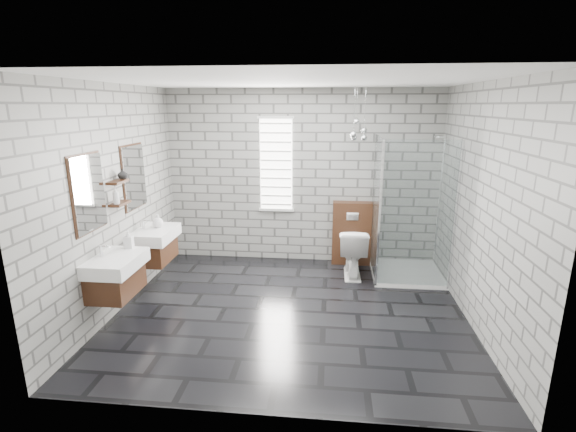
% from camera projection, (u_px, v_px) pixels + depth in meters
% --- Properties ---
extents(floor, '(4.20, 3.60, 0.02)m').
position_uv_depth(floor, '(290.00, 311.00, 5.13)').
color(floor, black).
rests_on(floor, ground).
extents(ceiling, '(4.20, 3.60, 0.02)m').
position_uv_depth(ceiling, '(291.00, 80.00, 4.43)').
color(ceiling, white).
rests_on(ceiling, wall_back).
extents(wall_back, '(4.20, 0.02, 2.70)m').
position_uv_depth(wall_back, '(302.00, 178.00, 6.52)').
color(wall_back, gray).
rests_on(wall_back, floor).
extents(wall_front, '(4.20, 0.02, 2.70)m').
position_uv_depth(wall_front, '(266.00, 261.00, 3.04)').
color(wall_front, gray).
rests_on(wall_front, floor).
extents(wall_left, '(0.02, 3.60, 2.70)m').
position_uv_depth(wall_left, '(115.00, 200.00, 4.99)').
color(wall_left, gray).
rests_on(wall_left, floor).
extents(wall_right, '(0.02, 3.60, 2.70)m').
position_uv_depth(wall_right, '(482.00, 209.00, 4.57)').
color(wall_right, gray).
rests_on(wall_right, floor).
extents(vanity_left, '(0.47, 0.70, 1.57)m').
position_uv_depth(vanity_left, '(113.00, 264.00, 4.57)').
color(vanity_left, '#402313').
rests_on(vanity_left, wall_left).
extents(vanity_right, '(0.47, 0.70, 1.57)m').
position_uv_depth(vanity_right, '(152.00, 236.00, 5.58)').
color(vanity_right, '#402313').
rests_on(vanity_right, wall_left).
extents(shelf_lower, '(0.14, 0.30, 0.03)m').
position_uv_depth(shelf_lower, '(120.00, 203.00, 4.94)').
color(shelf_lower, '#402313').
rests_on(shelf_lower, wall_left).
extents(shelf_upper, '(0.14, 0.30, 0.03)m').
position_uv_depth(shelf_upper, '(118.00, 182.00, 4.87)').
color(shelf_upper, '#402313').
rests_on(shelf_upper, wall_left).
extents(window, '(0.56, 0.05, 1.48)m').
position_uv_depth(window, '(276.00, 165.00, 6.48)').
color(window, white).
rests_on(window, wall_back).
extents(cistern_panel, '(0.60, 0.20, 1.00)m').
position_uv_depth(cistern_panel, '(351.00, 233.00, 6.55)').
color(cistern_panel, '#402313').
rests_on(cistern_panel, floor).
extents(flush_plate, '(0.18, 0.01, 0.12)m').
position_uv_depth(flush_plate, '(353.00, 216.00, 6.37)').
color(flush_plate, silver).
rests_on(flush_plate, cistern_panel).
extents(shower_enclosure, '(1.00, 1.00, 2.03)m').
position_uv_depth(shower_enclosure, '(402.00, 245.00, 5.98)').
color(shower_enclosure, white).
rests_on(shower_enclosure, floor).
extents(pendant_cluster, '(0.25, 0.25, 0.74)m').
position_uv_depth(pendant_cluster, '(358.00, 132.00, 5.83)').
color(pendant_cluster, silver).
rests_on(pendant_cluster, ceiling).
extents(toilet, '(0.41, 0.72, 0.73)m').
position_uv_depth(toilet, '(353.00, 252.00, 6.12)').
color(toilet, white).
rests_on(toilet, floor).
extents(soap_bottle_a, '(0.11, 0.11, 0.21)m').
position_uv_depth(soap_bottle_a, '(128.00, 239.00, 4.80)').
color(soap_bottle_a, '#B2B2B2').
rests_on(soap_bottle_a, vanity_left).
extents(soap_bottle_b, '(0.15, 0.15, 0.18)m').
position_uv_depth(soap_bottle_b, '(158.00, 221.00, 5.61)').
color(soap_bottle_b, '#B2B2B2').
rests_on(soap_bottle_b, vanity_right).
extents(soap_bottle_c, '(0.09, 0.09, 0.20)m').
position_uv_depth(soap_bottle_c, '(116.00, 196.00, 4.82)').
color(soap_bottle_c, '#B2B2B2').
rests_on(soap_bottle_c, shelf_lower).
extents(vase, '(0.15, 0.15, 0.12)m').
position_uv_depth(vase, '(123.00, 174.00, 4.96)').
color(vase, '#B2B2B2').
rests_on(vase, shelf_upper).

